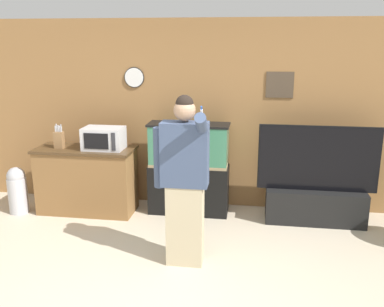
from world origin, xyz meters
TOP-DOWN VIEW (x-y plane):
  - ground_plane at (0.00, 0.00)m, footprint 18.00×18.00m
  - wall_back_paneled at (-0.00, 2.56)m, footprint 10.00×0.08m
  - counter_island at (-1.46, 2.01)m, footprint 1.33×0.59m
  - microwave at (-1.18, 2.00)m, footprint 0.53×0.35m
  - knife_block at (-1.80, 1.97)m, footprint 0.12×0.09m
  - aquarium_on_stand at (-0.07, 2.18)m, footprint 1.08×0.38m
  - tv_on_stand at (1.61, 2.10)m, footprint 1.51×0.40m
  - person_standing at (0.10, 0.80)m, footprint 0.57×0.43m
  - trash_bin at (-2.39, 1.82)m, footprint 0.26×0.26m

SIDE VIEW (x-z plane):
  - ground_plane at x=0.00m, z-range 0.00..0.00m
  - trash_bin at x=-2.39m, z-range 0.01..0.66m
  - tv_on_stand at x=1.61m, z-range -0.27..1.01m
  - counter_island at x=-1.46m, z-range 0.00..0.91m
  - aquarium_on_stand at x=-0.07m, z-range 0.00..1.25m
  - person_standing at x=0.10m, z-range 0.04..1.84m
  - knife_block at x=-1.80m, z-range 0.87..1.19m
  - microwave at x=-1.18m, z-range 0.90..1.20m
  - wall_back_paneled at x=0.00m, z-range 0.00..2.60m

